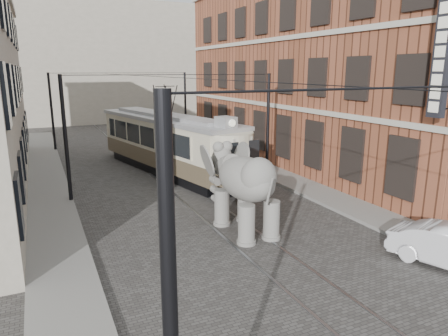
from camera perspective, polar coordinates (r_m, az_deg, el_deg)
name	(u,v)px	position (r m, az deg, el deg)	size (l,w,h in m)	color
ground	(231,227)	(16.65, 1.01, -8.23)	(120.00, 120.00, 0.00)	#44423F
tram_rails	(231,227)	(16.64, 1.01, -8.19)	(1.54, 80.00, 0.02)	slate
sidewalk_right	(347,205)	(19.83, 16.88, -4.98)	(2.00, 60.00, 0.15)	slate
sidewalk_left	(59,255)	(15.19, -22.12, -11.18)	(2.00, 60.00, 0.15)	slate
brick_building	(320,73)	(28.98, 13.31, 12.85)	(8.00, 26.00, 12.00)	brown
distant_block	(90,63)	(54.34, -18.19, 13.76)	(28.00, 10.00, 14.00)	gray
catenary	(184,136)	(20.26, -5.65, 4.47)	(11.00, 30.20, 6.00)	black
tram	(166,130)	(25.08, -8.06, 5.32)	(2.75, 13.33, 5.29)	#BFB69B
elephant	(246,191)	(15.69, 3.08, -3.24)	(2.97, 5.39, 3.30)	slate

